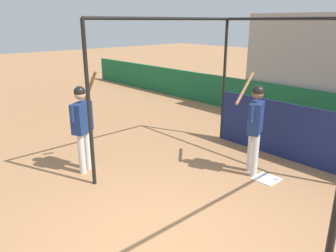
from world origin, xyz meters
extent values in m
plane|color=#A8754C|center=(0.00, 0.00, 0.00)|extent=(60.00, 60.00, 0.00)
cube|color=navy|center=(-2.48, 7.04, 1.13)|extent=(0.45, 0.40, 0.10)
cube|color=navy|center=(-2.48, 7.22, 1.36)|extent=(0.45, 0.06, 0.40)
cube|color=navy|center=(-1.92, 7.04, 1.13)|extent=(0.45, 0.40, 0.10)
cube|color=navy|center=(-1.92, 7.22, 1.36)|extent=(0.45, 0.06, 0.40)
cube|color=navy|center=(-1.38, 7.04, 1.13)|extent=(0.45, 0.40, 0.10)
cube|color=navy|center=(-1.38, 7.22, 1.36)|extent=(0.45, 0.06, 0.40)
cube|color=navy|center=(-0.82, 7.04, 1.13)|extent=(0.45, 0.40, 0.10)
cube|color=navy|center=(-0.82, 7.22, 1.36)|extent=(0.45, 0.06, 0.40)
cube|color=navy|center=(-2.48, 7.84, 1.53)|extent=(0.45, 0.40, 0.10)
cube|color=navy|center=(-2.48, 8.02, 1.76)|extent=(0.45, 0.06, 0.40)
cube|color=navy|center=(-1.92, 7.84, 1.53)|extent=(0.45, 0.40, 0.10)
cube|color=navy|center=(-1.92, 8.02, 1.76)|extent=(0.45, 0.06, 0.40)
cube|color=navy|center=(-1.38, 7.84, 1.53)|extent=(0.45, 0.40, 0.10)
cube|color=navy|center=(-1.38, 8.02, 1.76)|extent=(0.45, 0.06, 0.40)
cube|color=navy|center=(-2.48, 8.64, 1.93)|extent=(0.45, 0.40, 0.10)
cube|color=navy|center=(-2.48, 8.82, 2.16)|extent=(0.45, 0.06, 0.40)
cube|color=navy|center=(-1.92, 8.64, 1.93)|extent=(0.45, 0.40, 0.10)
cube|color=navy|center=(-1.92, 8.82, 2.16)|extent=(0.45, 0.06, 0.40)
cube|color=navy|center=(-1.38, 8.64, 1.93)|extent=(0.45, 0.40, 0.10)
cube|color=navy|center=(-2.48, 9.44, 2.33)|extent=(0.45, 0.40, 0.10)
cube|color=navy|center=(-2.48, 9.62, 2.56)|extent=(0.45, 0.06, 0.40)
cube|color=navy|center=(-1.92, 9.44, 2.33)|extent=(0.45, 0.40, 0.10)
cube|color=navy|center=(-1.92, 9.62, 2.56)|extent=(0.45, 0.06, 0.40)
cube|color=navy|center=(-2.48, 10.24, 2.73)|extent=(0.45, 0.40, 0.10)
cube|color=navy|center=(-2.48, 10.42, 2.96)|extent=(0.45, 0.06, 0.40)
cylinder|color=black|center=(-2.08, 0.27, 1.48)|extent=(0.07, 0.07, 2.95)
cylinder|color=black|center=(-2.08, 4.01, 1.48)|extent=(0.07, 0.07, 2.95)
cylinder|color=black|center=(-2.08, 2.14, 2.95)|extent=(0.06, 3.74, 0.06)
cylinder|color=black|center=(0.01, 4.01, 2.95)|extent=(4.17, 0.06, 0.06)
cube|color=navy|center=(0.01, 3.99, 0.62)|extent=(4.10, 0.03, 1.25)
cube|color=white|center=(0.00, 2.81, 0.01)|extent=(0.44, 0.44, 0.02)
cylinder|color=silver|center=(-0.26, 2.74, 0.43)|extent=(0.17, 0.17, 0.85)
cylinder|color=silver|center=(-0.44, 2.88, 0.43)|extent=(0.17, 0.17, 0.85)
cube|color=navy|center=(-0.35, 2.81, 1.15)|extent=(0.36, 0.48, 0.60)
sphere|color=brown|center=(-0.35, 2.81, 1.62)|extent=(0.21, 0.21, 0.21)
sphere|color=black|center=(-0.35, 2.81, 1.67)|extent=(0.22, 0.22, 0.22)
cylinder|color=navy|center=(-0.30, 2.59, 1.29)|extent=(0.09, 0.09, 0.33)
cylinder|color=navy|center=(-0.47, 3.00, 1.29)|extent=(0.09, 0.09, 0.33)
cylinder|color=brown|center=(-0.73, 2.93, 1.66)|extent=(0.22, 0.75, 0.55)
sphere|color=brown|center=(-0.38, 3.01, 1.41)|extent=(0.08, 0.08, 0.08)
cylinder|color=silver|center=(-2.63, 0.33, 0.42)|extent=(0.18, 0.18, 0.83)
cylinder|color=silver|center=(-2.72, 0.51, 0.42)|extent=(0.18, 0.18, 0.83)
cube|color=navy|center=(-2.68, 0.42, 1.13)|extent=(0.41, 0.50, 0.59)
sphere|color=tan|center=(-2.68, 0.42, 1.59)|extent=(0.21, 0.21, 0.21)
sphere|color=black|center=(-2.68, 0.42, 1.63)|extent=(0.22, 0.22, 0.22)
cylinder|color=navy|center=(-2.60, 0.19, 1.26)|extent=(0.09, 0.09, 0.32)
cylinder|color=navy|center=(-2.82, 0.61, 1.26)|extent=(0.09, 0.09, 0.32)
cylinder|color=brown|center=(-2.84, 0.73, 1.65)|extent=(0.54, 0.09, 0.73)
sphere|color=brown|center=(-2.83, 0.49, 1.30)|extent=(0.08, 0.08, 0.08)
sphere|color=white|center=(0.17, 2.91, 0.04)|extent=(0.07, 0.07, 0.07)
camera|label=1|loc=(2.92, -2.43, 2.91)|focal=35.00mm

